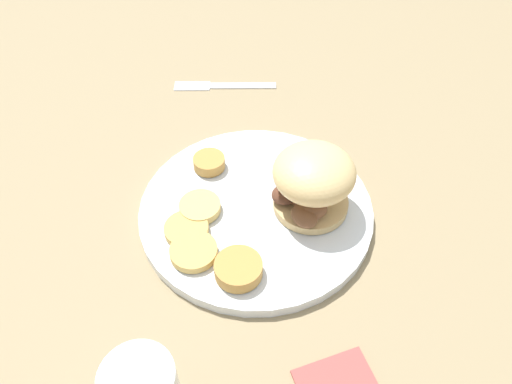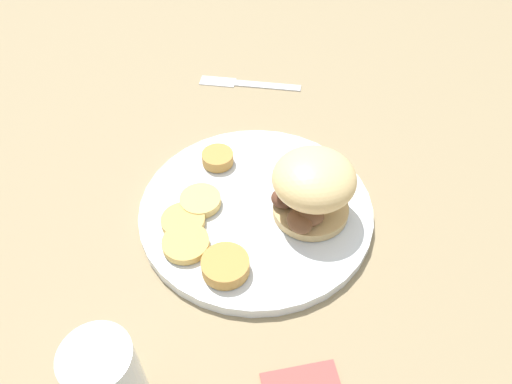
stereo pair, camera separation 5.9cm
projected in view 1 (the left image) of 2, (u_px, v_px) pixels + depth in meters
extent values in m
plane|color=#937F5B|center=(256.00, 214.00, 0.62)|extent=(4.00, 4.00, 0.00)
cylinder|color=white|center=(256.00, 210.00, 0.62)|extent=(0.29, 0.29, 0.01)
torus|color=white|center=(256.00, 207.00, 0.61)|extent=(0.29, 0.29, 0.01)
cylinder|color=tan|center=(310.00, 203.00, 0.61)|extent=(0.09, 0.09, 0.01)
ellipsoid|color=brown|center=(307.00, 196.00, 0.60)|extent=(0.04, 0.05, 0.01)
ellipsoid|color=brown|center=(311.00, 173.00, 0.62)|extent=(0.05, 0.05, 0.01)
ellipsoid|color=brown|center=(313.00, 211.00, 0.58)|extent=(0.03, 0.04, 0.02)
ellipsoid|color=brown|center=(304.00, 216.00, 0.57)|extent=(0.04, 0.03, 0.02)
ellipsoid|color=#563323|center=(285.00, 194.00, 0.60)|extent=(0.04, 0.04, 0.02)
ellipsoid|color=#E5C17F|center=(314.00, 172.00, 0.57)|extent=(0.10, 0.10, 0.05)
cylinder|color=tan|center=(194.00, 251.00, 0.56)|extent=(0.05, 0.05, 0.01)
cylinder|color=#DBB766|center=(200.00, 207.00, 0.60)|extent=(0.05, 0.05, 0.01)
cylinder|color=#BC8942|center=(238.00, 269.00, 0.54)|extent=(0.05, 0.05, 0.02)
cylinder|color=tan|center=(186.00, 229.00, 0.58)|extent=(0.05, 0.05, 0.01)
cylinder|color=#BC8942|center=(209.00, 162.00, 0.65)|extent=(0.04, 0.04, 0.02)
cube|color=silver|center=(243.00, 85.00, 0.81)|extent=(0.05, 0.11, 0.00)
cube|color=silver|center=(192.00, 86.00, 0.81)|extent=(0.04, 0.06, 0.00)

